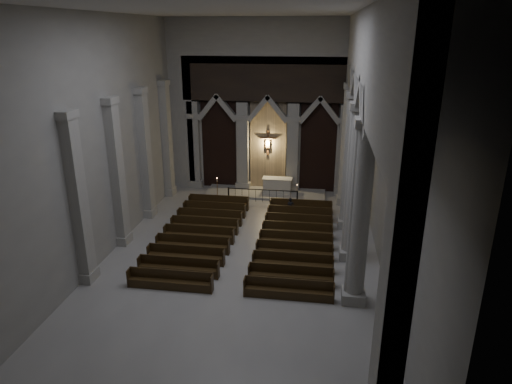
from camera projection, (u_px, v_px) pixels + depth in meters
room at (237, 114)px, 20.44m from camera, size 24.00×24.10×12.00m
sanctuary_wall at (268, 99)px, 31.52m from camera, size 14.00×0.77×12.00m
right_arcade at (361, 107)px, 20.85m from camera, size 1.00×24.00×12.00m
left_pilasters at (133, 165)px, 25.87m from camera, size 0.60×13.00×8.03m
sanctuary_step at (266, 193)px, 32.85m from camera, size 8.50×2.60×0.15m
altar at (277, 185)px, 32.56m from camera, size 2.12×0.85×1.07m
altar_rail at (263, 194)px, 31.08m from camera, size 4.83×0.09×0.95m
candle_stand_left at (217, 193)px, 31.75m from camera, size 0.26×0.26×1.55m
candle_stand_right at (297, 197)px, 31.38m from camera, size 0.21×0.21×1.22m
pews at (247, 240)px, 25.06m from camera, size 9.38×10.41×0.89m
worshipper at (290, 207)px, 28.74m from camera, size 0.48×0.35×1.22m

